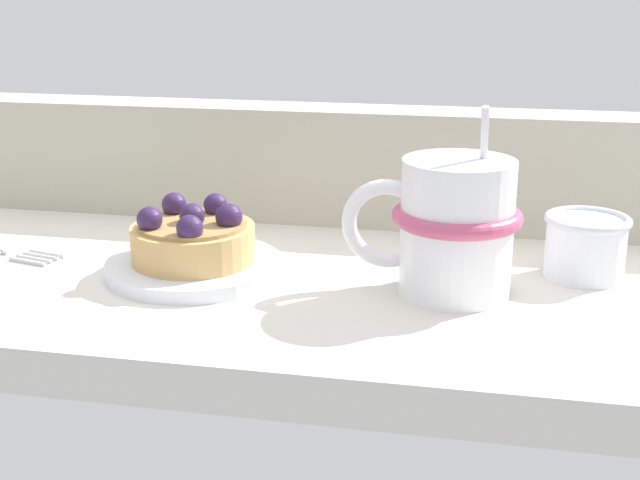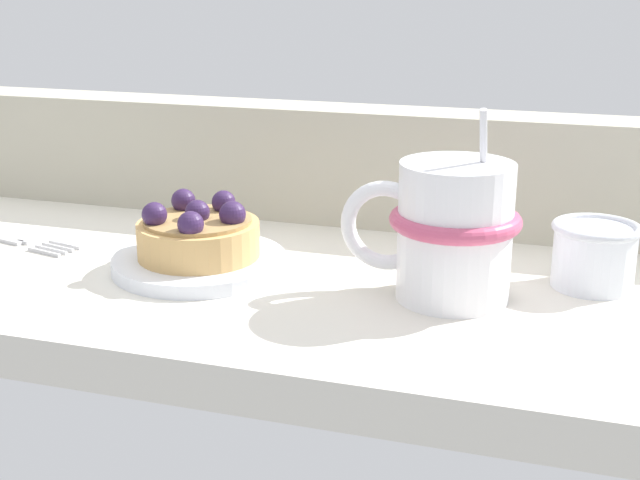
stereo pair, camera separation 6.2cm
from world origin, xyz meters
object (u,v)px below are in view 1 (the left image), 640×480
(raspberry_tart, at_px, (193,238))
(coffee_mug, at_px, (452,226))
(sugar_bowl, at_px, (585,244))
(dessert_plate, at_px, (194,267))

(raspberry_tart, height_order, coffee_mug, coffee_mug)
(coffee_mug, distance_m, sugar_bowl, 0.11)
(sugar_bowl, bearing_deg, coffee_mug, -151.12)
(dessert_plate, bearing_deg, coffee_mug, -0.61)
(raspberry_tart, distance_m, sugar_bowl, 0.29)
(coffee_mug, bearing_deg, raspberry_tart, 179.42)
(raspberry_tart, xyz_separation_m, sugar_bowl, (0.28, 0.05, -0.00))
(coffee_mug, xyz_separation_m, sugar_bowl, (0.09, 0.05, -0.02))
(dessert_plate, bearing_deg, raspberry_tart, -32.24)
(sugar_bowl, bearing_deg, raspberry_tart, -169.92)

